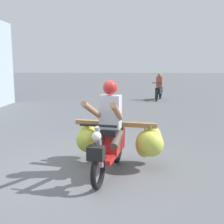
% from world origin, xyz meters
% --- Properties ---
extents(ground_plane, '(120.00, 120.00, 0.00)m').
position_xyz_m(ground_plane, '(0.00, 0.00, 0.00)').
color(ground_plane, '#56595E').
extents(motorbike_main_loaded, '(1.68, 1.92, 1.58)m').
position_xyz_m(motorbike_main_loaded, '(0.82, 0.40, 0.54)').
color(motorbike_main_loaded, black).
rests_on(motorbike_main_loaded, ground).
extents(motorbike_distant_ahead_left, '(0.65, 1.58, 1.40)m').
position_xyz_m(motorbike_distant_ahead_left, '(2.64, 10.55, 0.57)').
color(motorbike_distant_ahead_left, black).
rests_on(motorbike_distant_ahead_left, ground).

